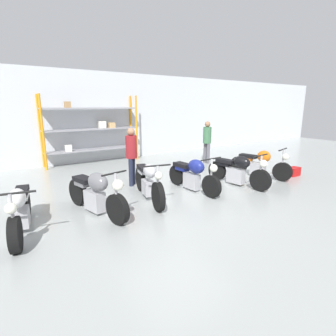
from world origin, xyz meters
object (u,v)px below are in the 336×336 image
object	(u,v)px
motorcycle_silver	(148,181)
motorcycle_black	(238,170)
motorcycle_blue	(193,174)
person_browsing	(207,139)
toolbox	(294,172)
person_near_rack	(131,152)
shelving_rack	(92,129)
motorcycle_white	(20,210)
motorcycle_grey	(96,193)
motorcycle_orange	(260,163)

from	to	relation	value
motorcycle_silver	motorcycle_black	xyz separation A→B (m)	(2.73, -0.38, -0.02)
motorcycle_blue	person_browsing	world-z (taller)	person_browsing
motorcycle_blue	toolbox	size ratio (longest dim) A/B	4.46
motorcycle_black	person_browsing	xyz separation A→B (m)	(1.28, 2.79, 0.53)
motorcycle_silver	person_near_rack	distance (m)	1.42
toolbox	motorcycle_black	bearing A→B (deg)	172.99
shelving_rack	motorcycle_black	xyz separation A→B (m)	(2.50, -5.30, -0.93)
motorcycle_black	person_browsing	bearing A→B (deg)	147.27
motorcycle_white	motorcycle_black	xyz separation A→B (m)	(5.50, -0.17, 0.02)
motorcycle_white	toolbox	xyz separation A→B (m)	(7.87, -0.46, -0.29)
motorcycle_silver	person_near_rack	size ratio (longest dim) A/B	1.30
motorcycle_white	toolbox	distance (m)	7.89
shelving_rack	motorcycle_silver	distance (m)	5.01
motorcycle_blue	motorcycle_black	xyz separation A→B (m)	(1.39, -0.31, -0.02)
motorcycle_silver	toolbox	distance (m)	5.15
shelving_rack	person_near_rack	size ratio (longest dim) A/B	2.24
motorcycle_silver	person_near_rack	world-z (taller)	person_near_rack
motorcycle_grey	person_near_rack	world-z (taller)	person_near_rack
motorcycle_white	shelving_rack	bearing A→B (deg)	160.27
motorcycle_silver	motorcycle_orange	distance (m)	4.02
motorcycle_black	motorcycle_orange	size ratio (longest dim) A/B	1.03
shelving_rack	toolbox	distance (m)	7.51
person_browsing	motorcycle_black	bearing A→B (deg)	63.60
shelving_rack	person_browsing	world-z (taller)	shelving_rack
motorcycle_grey	motorcycle_orange	world-z (taller)	motorcycle_grey
motorcycle_white	person_near_rack	xyz separation A→B (m)	(2.97, 1.52, 0.55)
toolbox	motorcycle_orange	bearing A→B (deg)	153.74
shelving_rack	toolbox	bearing A→B (deg)	-48.98
motorcycle_white	motorcycle_grey	size ratio (longest dim) A/B	0.98
motorcycle_grey	person_near_rack	bearing A→B (deg)	119.76
motorcycle_orange	motorcycle_silver	bearing A→B (deg)	-106.39
shelving_rack	motorcycle_white	size ratio (longest dim) A/B	1.81
shelving_rack	motorcycle_black	size ratio (longest dim) A/B	1.81
motorcycle_white	person_near_rack	bearing A→B (deg)	127.74
person_browsing	motorcycle_grey	bearing A→B (deg)	23.84
person_browsing	toolbox	xyz separation A→B (m)	(1.09, -3.08, -0.83)
motorcycle_white	motorcycle_silver	size ratio (longest dim) A/B	0.95
shelving_rack	person_near_rack	xyz separation A→B (m)	(-0.04, -3.61, -0.40)
person_browsing	person_near_rack	distance (m)	3.97
motorcycle_silver	motorcycle_blue	xyz separation A→B (m)	(1.34, -0.07, -0.00)
motorcycle_white	motorcycle_blue	bearing A→B (deg)	102.57
person_browsing	person_near_rack	xyz separation A→B (m)	(-3.82, -1.10, -0.00)
person_near_rack	toolbox	bearing A→B (deg)	-157.35
person_browsing	motorcycle_silver	bearing A→B (deg)	29.26
motorcycle_white	person_browsing	world-z (taller)	person_browsing
motorcycle_black	person_browsing	size ratio (longest dim) A/B	1.24
motorcycle_blue	person_browsing	xyz separation A→B (m)	(2.68, 2.48, 0.51)
motorcycle_blue	motorcycle_silver	bearing A→B (deg)	-96.72
motorcycle_black	motorcycle_blue	bearing A→B (deg)	-110.53
motorcycle_orange	person_near_rack	size ratio (longest dim) A/B	1.20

